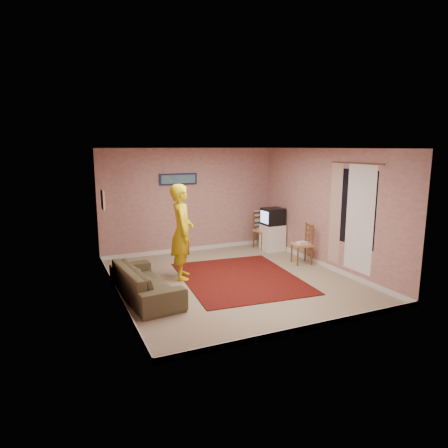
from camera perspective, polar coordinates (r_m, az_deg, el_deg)
name	(u,v)px	position (r m, az deg, el deg)	size (l,w,h in m)	color
ground	(232,280)	(8.09, 1.17, -7.99)	(5.00, 5.00, 0.00)	gray
wall_back	(190,201)	(10.05, -4.89, 3.35)	(4.50, 0.02, 2.60)	tan
wall_front	(309,244)	(5.65, 12.10, -2.88)	(4.50, 0.02, 2.60)	tan
wall_left	(114,225)	(7.11, -15.41, -0.18)	(0.02, 5.00, 2.60)	tan
wall_right	(326,209)	(8.94, 14.37, 2.10)	(0.02, 5.00, 2.60)	tan
ceiling	(233,148)	(7.65, 1.25, 10.77)	(4.50, 5.00, 0.02)	silver
baseboard_back	(191,249)	(10.28, -4.76, -3.57)	(4.50, 0.02, 0.10)	silver
baseboard_front	(305,328)	(6.07, 11.56, -14.38)	(4.50, 0.02, 0.10)	silver
baseboard_left	(118,294)	(7.45, -14.84, -9.65)	(0.02, 5.00, 0.10)	silver
baseboard_right	(323,264)	(9.21, 13.95, -5.61)	(0.02, 5.00, 0.10)	silver
window	(355,208)	(8.24, 18.26, 2.21)	(0.01, 1.10, 1.50)	black
curtain_sheer	(360,219)	(8.15, 18.80, 0.66)	(0.01, 0.75, 2.10)	white
curtain_floral	(335,214)	(8.66, 15.60, 1.42)	(0.01, 0.35, 2.10)	beige
curtain_rod	(356,163)	(8.13, 18.39, 8.26)	(0.02, 0.02, 1.40)	brown
picture_back	(178,179)	(9.87, -6.53, 6.39)	(0.95, 0.04, 0.28)	#141839
picture_left	(103,200)	(8.65, -16.92, 3.34)	(0.04, 0.38, 0.42)	beige
area_rug	(240,278)	(8.20, 2.26, -7.67)	(2.23, 2.79, 0.01)	black
tv_cabinet	(272,237)	(10.34, 6.93, -1.92)	(0.52, 0.48, 0.67)	white
crt_tv	(273,216)	(10.23, 6.98, 1.07)	(0.52, 0.46, 0.43)	black
chair_a	(264,226)	(10.49, 5.68, -0.28)	(0.49, 0.47, 0.52)	tan
dvd_player	(264,228)	(10.50, 5.67, -0.64)	(0.34, 0.24, 0.06)	silver
blue_throw	(260,218)	(10.61, 5.19, 0.91)	(0.38, 0.05, 0.40)	#96CCF5
chair_b	(302,240)	(9.22, 11.09, -2.19)	(0.47, 0.48, 0.50)	tan
game_console	(302,243)	(9.23, 11.08, -2.61)	(0.21, 0.16, 0.04)	white
sofa	(145,282)	(7.25, -11.19, -8.09)	(1.96, 0.77, 0.57)	#4C492E
person	(182,232)	(8.00, -6.02, -1.13)	(0.70, 0.46, 1.92)	gold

